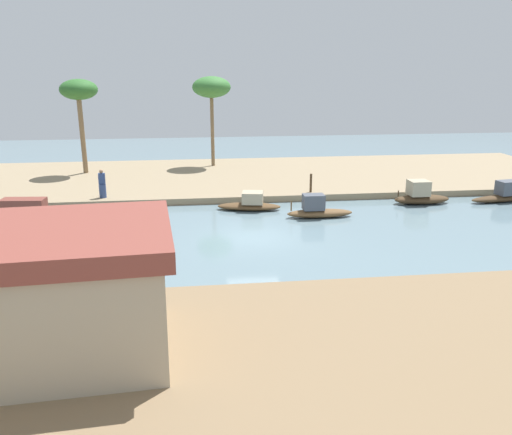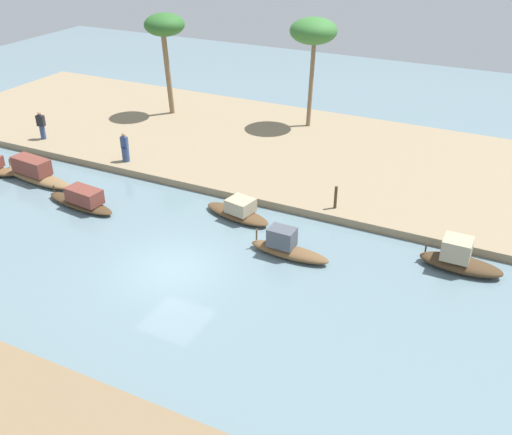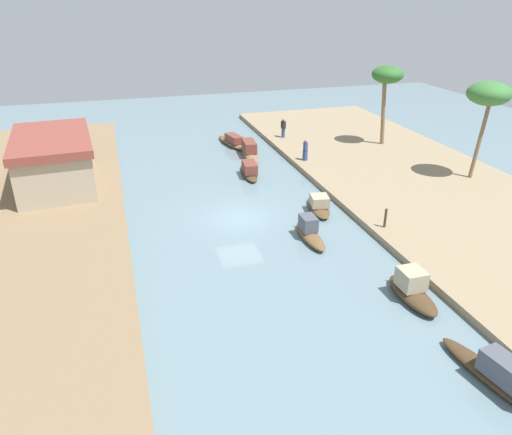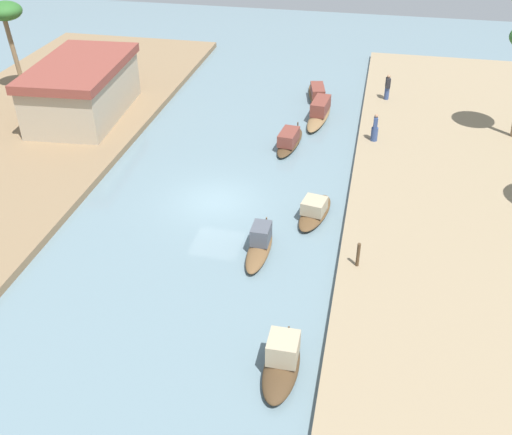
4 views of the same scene
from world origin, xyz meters
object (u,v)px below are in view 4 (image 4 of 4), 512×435
Objects in this scene: sampan_with_tall_canopy at (317,94)px; riverside_building at (82,89)px; palm_tree_right_short at (6,14)px; sampan_midstream at (282,361)px; sampan_near_left_bank at (315,211)px; person_on_near_bank at (387,87)px; mooring_post at (358,255)px; person_by_mooring at (375,130)px; sampan_downstream_large at (289,140)px; sampan_upstream_small at (320,112)px; sampan_with_red_awning at (260,244)px.

riverside_building reaches higher than sampan_with_tall_canopy.
palm_tree_right_short is at bearing 89.19° from sampan_with_tall_canopy.
palm_tree_right_short is at bearing 46.26° from sampan_midstream.
person_on_near_bank is (14.51, -2.87, 0.84)m from sampan_near_left_bank.
sampan_with_tall_canopy is 0.57× the size of riverside_building.
palm_tree_right_short is (14.65, 23.42, 4.56)m from mooring_post.
person_by_mooring is (8.09, -2.35, 0.67)m from sampan_near_left_bank.
sampan_with_tall_canopy is at bearing 4.48° from sampan_midstream.
sampan_downstream_large is at bearing -98.36° from riverside_building.
palm_tree_right_short reaches higher than sampan_near_left_bank.
sampan_with_tall_canopy is 3.39m from sampan_upstream_small.
person_on_near_bank is (24.26, -2.74, 0.72)m from sampan_midstream.
sampan_midstream reaches higher than sampan_near_left_bank.
palm_tree_right_short is at bearing 87.61° from person_on_near_bank.
person_by_mooring is at bearing -20.12° from sampan_with_red_awning.
person_on_near_bank is 0.19× the size of riverside_building.
riverside_building reaches higher than sampan_upstream_small.
mooring_post is (-18.36, 0.65, -0.27)m from person_on_near_bank.
sampan_with_tall_canopy is 1.40× the size of sampan_near_left_bank.
person_by_mooring is 0.27× the size of palm_tree_right_short.
sampan_midstream is 0.54× the size of palm_tree_right_short.
sampan_midstream reaches higher than sampan_with_tall_canopy.
sampan_midstream is at bearing 160.50° from mooring_post.
sampan_with_tall_canopy is at bearing 17.24° from sampan_near_left_bank.
palm_tree_right_short is at bearing 54.44° from sampan_with_red_awning.
sampan_upstream_small is (4.16, -1.23, 0.08)m from sampan_downstream_large.
person_by_mooring is at bearing -72.09° from sampan_downstream_large.
person_on_near_bank is at bearing -74.48° from riverside_building.
sampan_near_left_bank is 24.33m from palm_tree_right_short.
person_on_near_bank is 1.03× the size of person_by_mooring.
person_by_mooring reaches higher than sampan_midstream.
mooring_post is at bearing -97.34° from sampan_with_red_awning.
sampan_with_tall_canopy is 3.11× the size of person_by_mooring.
sampan_downstream_large is (16.84, 2.49, -0.08)m from sampan_midstream.
palm_tree_right_short is at bearing 73.62° from sampan_near_left_bank.
person_by_mooring is at bearing -5.60° from sampan_near_left_bank.
sampan_with_red_awning is 0.58× the size of palm_tree_right_short.
sampan_with_tall_canopy is 4.59× the size of mooring_post.
person_on_near_bank is at bearing -102.83° from sampan_with_tall_canopy.
sampan_midstream is 0.36× the size of riverside_building.
sampan_downstream_large is 10.37m from sampan_with_red_awning.
person_on_near_bank reaches higher than sampan_downstream_large.
sampan_upstream_small is 4.43× the size of mooring_post.
sampan_downstream_large is 4.85m from person_by_mooring.
mooring_post is (5.89, -2.09, 0.45)m from sampan_midstream.
sampan_near_left_bank is 0.74× the size of sampan_upstream_small.
mooring_post is at bearing 166.81° from person_on_near_bank.
sampan_upstream_small is 4.73m from person_by_mooring.
sampan_near_left_bank is 3.27× the size of mooring_post.
sampan_with_red_awning is at bearing -177.60° from sampan_upstream_small.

